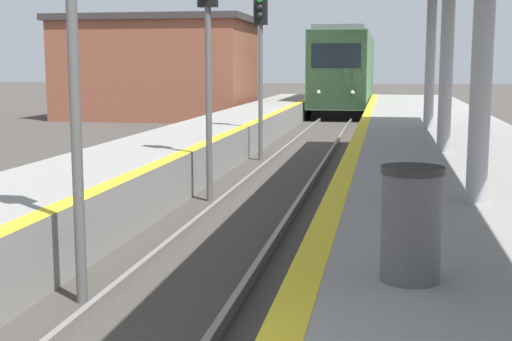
# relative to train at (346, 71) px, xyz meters

# --- Properties ---
(train) EXTENTS (2.82, 16.25, 4.48)m
(train) POSITION_rel_train_xyz_m (0.00, 0.00, 0.00)
(train) COLOR black
(train) RESTS_ON ground
(signal_near) EXTENTS (0.36, 0.31, 4.60)m
(signal_near) POSITION_rel_train_xyz_m (-1.01, -33.74, 0.93)
(signal_near) COLOR #595959
(signal_near) RESTS_ON ground
(signal_mid) EXTENTS (0.36, 0.31, 4.60)m
(signal_mid) POSITION_rel_train_xyz_m (-1.06, -27.66, 0.93)
(signal_mid) COLOR #595959
(signal_mid) RESTS_ON ground
(signal_far) EXTENTS (0.36, 0.31, 4.60)m
(signal_far) POSITION_rel_train_xyz_m (-1.11, -21.58, 0.93)
(signal_far) COLOR #595959
(signal_far) RESTS_ON ground
(trash_bin) EXTENTS (0.50, 0.50, 0.93)m
(trash_bin) POSITION_rel_train_xyz_m (2.50, -35.22, -0.90)
(trash_bin) COLOR #4C4C51
(trash_bin) RESTS_ON platform_right
(station_building) EXTENTS (9.34, 6.51, 4.95)m
(station_building) POSITION_rel_train_xyz_m (-8.83, -6.81, 0.21)
(station_building) COLOR brown
(station_building) RESTS_ON ground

